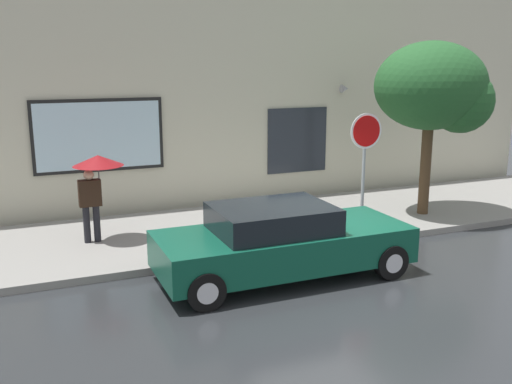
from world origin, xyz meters
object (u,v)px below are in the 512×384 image
object	(u,v)px
parked_car	(281,242)
street_tree	(437,90)
stop_sign	(365,150)
fire_hydrant	(231,227)
pedestrian_with_umbrella	(96,172)

from	to	relation	value
parked_car	street_tree	bearing A→B (deg)	22.90
street_tree	stop_sign	xyz separation A→B (m)	(-2.47, -0.80, -1.18)
fire_hydrant	street_tree	distance (m)	6.07
parked_car	stop_sign	bearing A→B (deg)	27.42
parked_car	fire_hydrant	xyz separation A→B (m)	(-0.36, 1.69, -0.16)
parked_car	stop_sign	size ratio (longest dim) A/B	1.74
parked_car	stop_sign	xyz separation A→B (m)	(2.59, 1.34, 1.34)
parked_car	pedestrian_with_umbrella	world-z (taller)	pedestrian_with_umbrella
parked_car	fire_hydrant	distance (m)	1.74
parked_car	stop_sign	world-z (taller)	stop_sign
parked_car	pedestrian_with_umbrella	size ratio (longest dim) A/B	2.51
pedestrian_with_umbrella	street_tree	size ratio (longest dim) A/B	0.44
fire_hydrant	pedestrian_with_umbrella	distance (m)	3.00
street_tree	fire_hydrant	bearing A→B (deg)	-175.28
fire_hydrant	stop_sign	distance (m)	3.33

